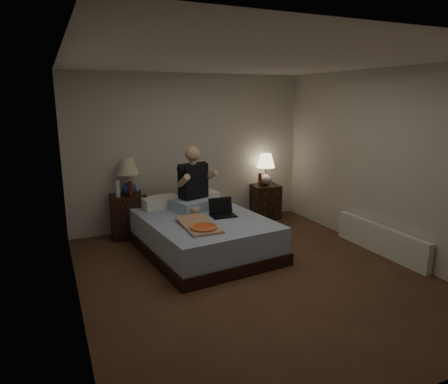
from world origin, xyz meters
name	(u,v)px	position (x,y,z in m)	size (l,w,h in m)	color
floor	(254,275)	(0.00, 0.00, 0.00)	(4.00, 4.50, 0.00)	brown
ceiling	(258,61)	(0.00, 0.00, 2.50)	(4.00, 4.50, 0.00)	white
wall_back	(191,151)	(0.00, 2.25, 1.25)	(4.00, 2.50, 0.00)	silver
wall_front	(422,233)	(0.00, -2.25, 1.25)	(4.00, 2.50, 0.00)	silver
wall_left	(71,190)	(-2.00, 0.00, 1.25)	(4.50, 2.50, 0.00)	silver
wall_right	(386,163)	(2.00, 0.00, 1.25)	(4.50, 2.50, 0.00)	silver
bed	(203,234)	(-0.29, 1.00, 0.25)	(1.51, 2.01, 0.50)	#5776AE
nightstand_left	(129,216)	(-1.11, 2.05, 0.33)	(0.51, 0.46, 0.67)	black
nightstand_right	(265,201)	(1.32, 2.05, 0.30)	(0.47, 0.42, 0.60)	black
lamp_left	(128,177)	(-1.08, 2.05, 0.95)	(0.32, 0.32, 0.56)	navy
lamp_right	(266,170)	(1.32, 2.05, 0.88)	(0.32, 0.32, 0.56)	gray
water_bottle	(118,189)	(-1.26, 1.97, 0.79)	(0.07, 0.07, 0.25)	silver
soda_can	(142,192)	(-0.91, 1.96, 0.72)	(0.07, 0.07, 0.10)	#AAAAA6
beer_bottle_left	(130,189)	(-1.08, 1.93, 0.78)	(0.06, 0.06, 0.23)	#501B0B
beer_bottle_right	(260,180)	(1.18, 2.01, 0.72)	(0.06, 0.06, 0.23)	#511B0B
person	(195,178)	(-0.23, 1.41, 0.97)	(0.66, 0.52, 0.93)	black
laptop	(223,208)	(-0.01, 0.90, 0.62)	(0.34, 0.28, 0.24)	black
pizza_box	(204,228)	(-0.49, 0.42, 0.54)	(0.40, 0.76, 0.08)	tan
radiator	(380,240)	(1.93, -0.09, 0.20)	(0.10, 1.60, 0.40)	white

